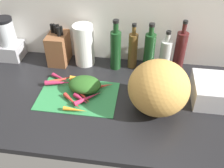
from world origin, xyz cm
name	(u,v)px	position (x,y,z in cm)	size (l,w,h in cm)	color
ground_plane	(92,97)	(0.00, 0.00, -1.50)	(170.00, 80.00, 3.00)	black
wall_back	(103,12)	(0.00, 38.50, 30.00)	(170.00, 3.00, 60.00)	silver
cutting_board	(78,95)	(-7.09, -2.10, 0.40)	(41.56, 27.68, 0.80)	#338C4C
carrot_0	(103,86)	(5.13, 5.61, 2.08)	(2.57, 2.57, 11.68)	red
carrot_1	(75,110)	(-5.26, -14.19, 1.86)	(2.11, 2.11, 12.15)	orange
carrot_2	(84,84)	(-5.16, 5.03, 2.58)	(3.56, 3.56, 15.67)	orange
carrot_3	(88,98)	(-0.84, -5.12, 2.13)	(2.65, 2.65, 16.23)	#B2264C
carrot_4	(81,99)	(-4.09, -6.38, 2.11)	(2.62, 2.62, 10.23)	#B2264C
carrot_5	(72,101)	(-8.29, -8.56, 1.92)	(2.23, 2.23, 14.42)	red
carrot_6	(83,95)	(-3.99, -3.67, 2.29)	(2.97, 2.97, 13.90)	red
carrot_7	(60,78)	(-20.48, 9.74, 1.95)	(2.29, 2.29, 10.99)	#B2264C
carrot_8	(80,79)	(-8.60, 9.66, 2.51)	(3.42, 3.42, 11.36)	orange
carrot_9	(62,79)	(-18.77, 8.02, 2.17)	(2.74, 2.74, 13.71)	red
carrot_10	(60,83)	(-18.95, 4.95, 2.21)	(2.82, 2.82, 16.50)	#B2264C
carrot_greens_pile	(85,85)	(-4.23, 2.49, 4.53)	(17.61, 13.55, 7.45)	#2D6023
winter_squash	(159,88)	(33.94, -5.89, 13.58)	(29.11, 28.02, 27.17)	gold
knife_block	(59,47)	(-26.24, 29.38, 9.79)	(11.22, 16.98, 24.31)	brown
blender_appliance	(9,41)	(-58.34, 29.15, 11.57)	(14.15, 14.15, 26.86)	#B2B2B7
paper_towel_roll	(84,45)	(-10.31, 29.50, 12.69)	(11.95, 11.95, 25.39)	white
bottle_0	(116,49)	(9.18, 27.15, 12.98)	(6.29, 6.29, 31.13)	#19421E
bottle_1	(133,50)	(19.09, 29.85, 11.61)	(5.54, 5.54, 28.35)	brown
bottle_2	(149,51)	(28.70, 27.92, 12.56)	(6.29, 6.29, 30.02)	#19421E
bottle_3	(165,55)	(38.20, 29.47, 10.12)	(6.67, 6.67, 25.41)	silver
bottle_4	(180,51)	(46.16, 30.15, 12.89)	(6.50, 6.50, 31.81)	#471919
dish_rack	(219,91)	(65.52, 5.39, 5.67)	(26.77, 22.24, 11.33)	silver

